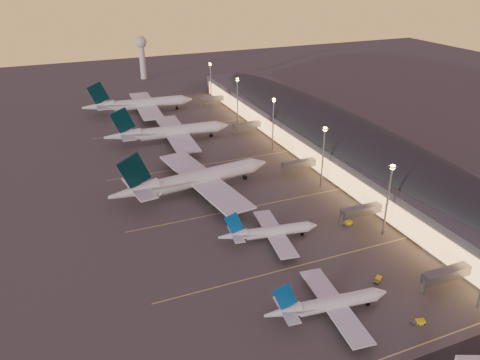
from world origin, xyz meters
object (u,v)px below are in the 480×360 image
at_px(airliner_narrow_south, 328,304).
at_px(airliner_narrow_north, 269,232).
at_px(radar_tower, 142,50).
at_px(baggage_tug_b, 378,280).
at_px(airliner_wide_mid, 169,132).
at_px(airliner_wide_near, 194,179).
at_px(baggage_tug_c, 347,223).
at_px(baggage_tug_a, 419,322).
at_px(airliner_wide_far, 139,104).

distance_m(airliner_narrow_south, airliner_narrow_north, 38.35).
relative_size(radar_tower, baggage_tug_b, 8.89).
xyz_separation_m(airliner_wide_mid, baggage_tug_b, (26.18, -135.50, -4.80)).
distance_m(airliner_wide_near, baggage_tug_c, 61.99).
xyz_separation_m(airliner_narrow_south, airliner_wide_near, (-10.49, 81.97, 2.40)).
height_order(baggage_tug_a, baggage_tug_c, baggage_tug_c).
relative_size(baggage_tug_b, baggage_tug_c, 0.95).
distance_m(airliner_wide_mid, radar_tower, 147.07).
bearing_deg(radar_tower, airliner_narrow_north, -92.66).
xyz_separation_m(radar_tower, baggage_tug_a, (6.77, -298.94, -21.40)).
distance_m(radar_tower, baggage_tug_b, 281.46).
xyz_separation_m(airliner_narrow_north, airliner_wide_near, (-12.06, 43.65, 2.48)).
relative_size(airliner_narrow_south, airliner_wide_mid, 0.55).
height_order(airliner_wide_near, baggage_tug_c, airliner_wide_near).
bearing_deg(airliner_wide_far, radar_tower, 79.48).
bearing_deg(baggage_tug_c, airliner_wide_near, 133.13).
bearing_deg(radar_tower, airliner_wide_mid, -97.07).
xyz_separation_m(airliner_narrow_north, baggage_tug_b, (19.75, -32.07, -2.69)).
xyz_separation_m(airliner_narrow_north, radar_tower, (11.55, 248.46, 18.70)).
relative_size(airliner_narrow_north, radar_tower, 1.06).
bearing_deg(airliner_wide_far, airliner_wide_mid, -83.17).
bearing_deg(baggage_tug_b, airliner_narrow_north, 86.32).
relative_size(baggage_tug_a, baggage_tug_c, 0.97).
height_order(airliner_narrow_south, baggage_tug_a, airliner_narrow_south).
height_order(airliner_narrow_south, baggage_tug_b, airliner_narrow_south).
bearing_deg(airliner_narrow_north, baggage_tug_a, -61.96).
bearing_deg(airliner_wide_far, airliner_narrow_north, -83.28).
bearing_deg(airliner_wide_near, radar_tower, 75.54).
relative_size(airliner_narrow_south, airliner_narrow_north, 1.03).
height_order(airliner_wide_near, baggage_tug_b, airliner_wide_near).
height_order(airliner_wide_far, baggage_tug_b, airliner_wide_far).
height_order(airliner_wide_far, baggage_tug_c, airliner_wide_far).
bearing_deg(baggage_tug_b, radar_tower, 56.36).
xyz_separation_m(airliner_narrow_south, baggage_tug_a, (19.90, -12.16, -2.77)).
distance_m(airliner_narrow_south, airliner_wide_far, 197.76).
relative_size(airliner_wide_far, baggage_tug_a, 17.74).
relative_size(airliner_narrow_north, airliner_wide_mid, 0.54).
bearing_deg(airliner_wide_far, baggage_tug_a, -79.19).
distance_m(airliner_narrow_south, radar_tower, 287.68).
distance_m(airliner_wide_far, baggage_tug_a, 211.69).
bearing_deg(baggage_tug_c, baggage_tug_a, -103.65).
distance_m(airliner_wide_near, radar_tower, 206.81).
xyz_separation_m(airliner_narrow_north, baggage_tug_a, (18.33, -50.48, -2.69)).
distance_m(airliner_wide_near, baggage_tug_b, 82.29).
distance_m(airliner_wide_far, baggage_tug_b, 193.68).
height_order(airliner_narrow_south, radar_tower, radar_tower).
distance_m(airliner_narrow_north, baggage_tug_c, 30.35).
height_order(airliner_wide_far, baggage_tug_a, airliner_wide_far).
height_order(airliner_wide_mid, baggage_tug_a, airliner_wide_mid).
bearing_deg(radar_tower, baggage_tug_c, -85.73).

